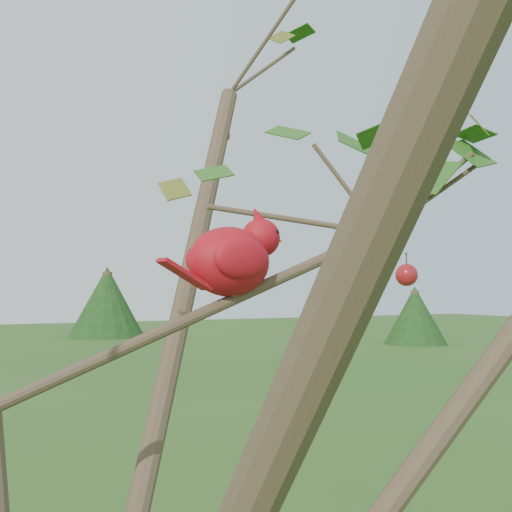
# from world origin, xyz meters

# --- Properties ---
(crabapple_tree) EXTENTS (2.35, 2.05, 2.95)m
(crabapple_tree) POSITION_xyz_m (0.03, -0.02, 2.12)
(crabapple_tree) COLOR #423223
(crabapple_tree) RESTS_ON ground
(cardinal) EXTENTS (0.22, 0.12, 0.15)m
(cardinal) POSITION_xyz_m (0.29, 0.07, 2.15)
(cardinal) COLOR #A60E15
(cardinal) RESTS_ON ground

